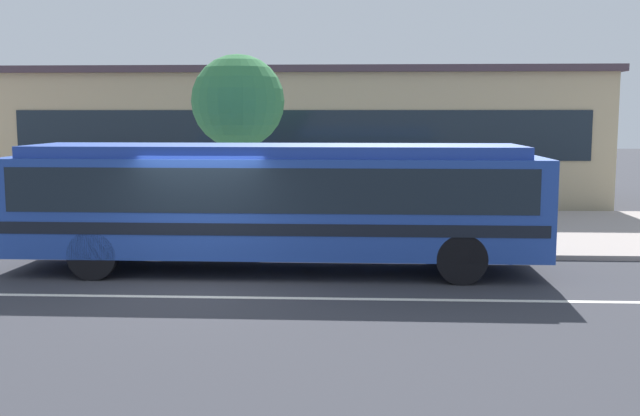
{
  "coord_description": "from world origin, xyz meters",
  "views": [
    {
      "loc": [
        3.06,
        -13.82,
        3.3
      ],
      "look_at": [
        2.28,
        1.98,
        1.3
      ],
      "focal_mm": 41.51,
      "sensor_mm": 36.0,
      "label": 1
    }
  ],
  "objects_px": {
    "pedestrian_waiting_near_sign": "(349,202)",
    "bus_stop_sign": "(504,187)",
    "street_tree_near_stop": "(238,102)",
    "transit_bus": "(276,198)"
  },
  "relations": [
    {
      "from": "pedestrian_waiting_near_sign",
      "to": "street_tree_near_stop",
      "type": "distance_m",
      "value": 3.91
    },
    {
      "from": "bus_stop_sign",
      "to": "pedestrian_waiting_near_sign",
      "type": "bearing_deg",
      "value": 161.76
    },
    {
      "from": "pedestrian_waiting_near_sign",
      "to": "bus_stop_sign",
      "type": "bearing_deg",
      "value": -18.24
    },
    {
      "from": "transit_bus",
      "to": "street_tree_near_stop",
      "type": "distance_m",
      "value": 4.66
    },
    {
      "from": "bus_stop_sign",
      "to": "transit_bus",
      "type": "bearing_deg",
      "value": -157.61
    },
    {
      "from": "bus_stop_sign",
      "to": "street_tree_near_stop",
      "type": "relative_size",
      "value": 0.48
    },
    {
      "from": "transit_bus",
      "to": "bus_stop_sign",
      "type": "xyz_separation_m",
      "value": [
        5.19,
        2.14,
        0.04
      ]
    },
    {
      "from": "transit_bus",
      "to": "pedestrian_waiting_near_sign",
      "type": "height_order",
      "value": "transit_bus"
    },
    {
      "from": "transit_bus",
      "to": "pedestrian_waiting_near_sign",
      "type": "bearing_deg",
      "value": 65.69
    },
    {
      "from": "pedestrian_waiting_near_sign",
      "to": "bus_stop_sign",
      "type": "distance_m",
      "value": 3.91
    }
  ]
}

